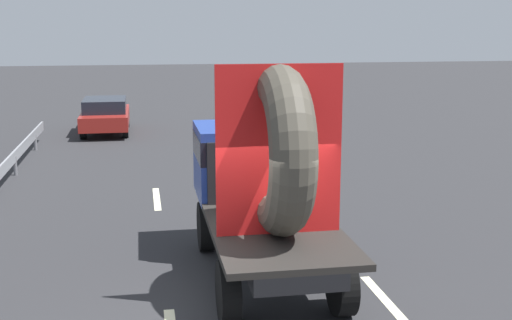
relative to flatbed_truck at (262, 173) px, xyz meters
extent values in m
plane|color=#28282B|center=(-0.38, -1.34, -1.77)|extent=(120.00, 120.00, 0.00)
cylinder|color=black|center=(-0.85, 1.32, -1.30)|extent=(0.28, 0.94, 0.94)
cylinder|color=black|center=(0.85, 1.32, -1.30)|extent=(0.28, 0.94, 0.94)
cylinder|color=black|center=(-0.85, -1.90, -1.30)|extent=(0.28, 0.94, 0.94)
cylinder|color=black|center=(0.85, -1.90, -1.30)|extent=(0.28, 0.94, 0.94)
cube|color=black|center=(0.00, -0.37, -0.85)|extent=(1.30, 5.09, 0.25)
cube|color=navy|center=(0.00, 1.32, -0.05)|extent=(2.00, 1.71, 1.35)
cube|color=black|center=(0.00, 1.27, 0.25)|extent=(2.02, 1.62, 0.44)
cube|color=black|center=(0.00, -1.22, -0.67)|extent=(2.00, 3.38, 0.10)
cube|color=black|center=(0.00, 0.42, -0.07)|extent=(1.80, 0.08, 1.10)
torus|color=#474238|center=(0.00, -1.37, 0.66)|extent=(0.68, 2.56, 2.56)
cube|color=red|center=(0.00, -1.37, 0.66)|extent=(1.90, 0.03, 2.56)
cylinder|color=black|center=(-4.15, 17.09, -1.45)|extent=(0.22, 0.64, 0.64)
cylinder|color=black|center=(-2.60, 17.09, -1.45)|extent=(0.22, 0.64, 0.64)
cylinder|color=black|center=(-4.15, 14.42, -1.45)|extent=(0.22, 0.64, 0.64)
cylinder|color=black|center=(-2.60, 14.42, -1.45)|extent=(0.22, 0.64, 0.64)
cube|color=maroon|center=(-3.37, 15.76, -1.18)|extent=(1.79, 4.17, 0.55)
cube|color=black|center=(-3.37, 15.66, -0.65)|extent=(1.61, 2.34, 0.50)
cube|color=gray|center=(-5.58, 6.64, -1.22)|extent=(0.06, 15.41, 0.32)
cylinder|color=slate|center=(-5.58, 8.56, -1.49)|extent=(0.10, 0.10, 0.55)
cylinder|color=slate|center=(-5.58, 12.41, -1.49)|extent=(0.10, 0.10, 0.55)
cube|color=beige|center=(-1.69, 5.25, -1.76)|extent=(0.16, 2.13, 0.01)
cube|color=beige|center=(1.69, -1.95, -1.76)|extent=(0.16, 2.80, 0.01)
cube|color=beige|center=(1.69, 5.26, -1.76)|extent=(0.16, 2.54, 0.01)
camera|label=1|loc=(-2.00, -10.83, 2.52)|focal=46.69mm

